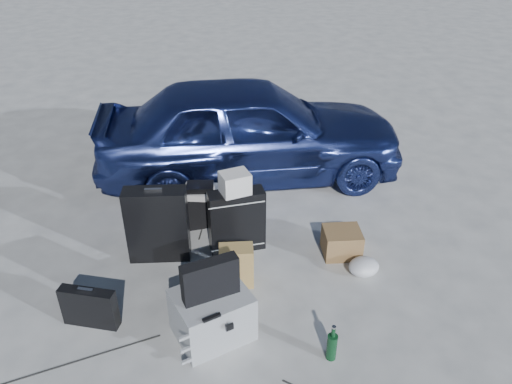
% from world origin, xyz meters
% --- Properties ---
extents(ground, '(60.00, 60.00, 0.00)m').
position_xyz_m(ground, '(0.00, 0.00, 0.00)').
color(ground, beige).
rests_on(ground, ground).
extents(car, '(3.62, 1.57, 1.22)m').
position_xyz_m(car, '(0.28, 2.32, 0.61)').
color(car, navy).
rests_on(car, ground).
extents(pelican_case, '(0.70, 0.64, 0.41)m').
position_xyz_m(pelican_case, '(-0.24, -0.25, 0.20)').
color(pelican_case, '#9DA0A2').
rests_on(pelican_case, ground).
extents(laptop_bag, '(0.44, 0.24, 0.32)m').
position_xyz_m(laptop_bag, '(-0.24, -0.25, 0.57)').
color(laptop_bag, black).
rests_on(laptop_bag, pelican_case).
extents(briefcase, '(0.46, 0.22, 0.35)m').
position_xyz_m(briefcase, '(-1.21, -0.05, 0.18)').
color(briefcase, black).
rests_on(briefcase, ground).
extents(suitcase_left, '(0.57, 0.23, 0.74)m').
position_xyz_m(suitcase_left, '(-0.72, 0.79, 0.37)').
color(suitcase_left, black).
rests_on(suitcase_left, ground).
extents(suitcase_right, '(0.55, 0.27, 0.63)m').
position_xyz_m(suitcase_right, '(0.02, 0.86, 0.32)').
color(suitcase_right, black).
rests_on(suitcase_right, ground).
extents(white_carton, '(0.31, 0.27, 0.21)m').
position_xyz_m(white_carton, '(0.01, 0.85, 0.74)').
color(white_carton, silver).
rests_on(white_carton, suitcase_right).
extents(duffel_bag, '(0.72, 0.41, 0.34)m').
position_xyz_m(duffel_bag, '(-0.29, 1.35, 0.17)').
color(duffel_bag, black).
rests_on(duffel_bag, ground).
extents(flat_box_white, '(0.43, 0.35, 0.07)m').
position_xyz_m(flat_box_white, '(-0.30, 1.33, 0.37)').
color(flat_box_white, silver).
rests_on(flat_box_white, duffel_bag).
extents(flat_box_black, '(0.29, 0.21, 0.06)m').
position_xyz_m(flat_box_black, '(-0.32, 1.32, 0.44)').
color(flat_box_black, black).
rests_on(flat_box_black, flat_box_white).
extents(kraft_bag, '(0.30, 0.19, 0.40)m').
position_xyz_m(kraft_bag, '(-0.02, 0.33, 0.20)').
color(kraft_bag, '#AB8C4A').
rests_on(kraft_bag, ground).
extents(cardboard_box, '(0.36, 0.31, 0.26)m').
position_xyz_m(cardboard_box, '(1.02, 0.66, 0.13)').
color(cardboard_box, brown).
rests_on(cardboard_box, ground).
extents(plastic_bag, '(0.35, 0.32, 0.16)m').
position_xyz_m(plastic_bag, '(1.15, 0.35, 0.08)').
color(plastic_bag, silver).
rests_on(plastic_bag, ground).
extents(messenger_bag, '(0.38, 0.19, 0.25)m').
position_xyz_m(messenger_bag, '(-0.24, 0.15, 0.13)').
color(messenger_bag, black).
rests_on(messenger_bag, ground).
extents(green_bottle, '(0.10, 0.10, 0.31)m').
position_xyz_m(green_bottle, '(0.64, -0.57, 0.16)').
color(green_bottle, '#0C3217').
rests_on(green_bottle, ground).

